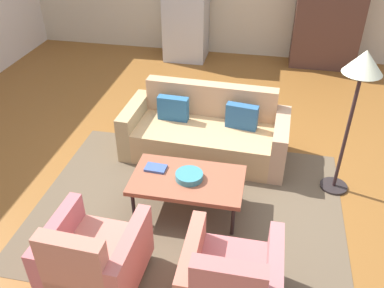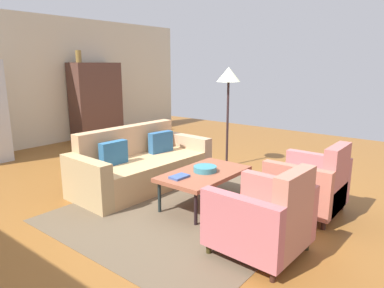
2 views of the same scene
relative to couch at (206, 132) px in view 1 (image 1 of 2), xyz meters
The scene contains 11 objects.
ground_plane 0.69m from the couch, 70.71° to the right, with size 10.75×10.75×0.00m, color brown.
area_rug 1.17m from the couch, 90.18° to the right, with size 3.40×2.60×0.01m, color brown.
couch is the anchor object (origin of this frame).
coffee_table 1.19m from the couch, 90.17° to the right, with size 1.20×0.70×0.44m.
armchair_left 2.43m from the couch, 104.45° to the right, with size 0.83×0.83×0.88m.
armchair_right 2.43m from the couch, 75.77° to the right, with size 0.80×0.80×0.88m.
fruit_bowl 1.20m from the couch, 89.25° to the right, with size 0.29×0.29×0.07m, color teal.
book_stack 1.17m from the couch, 109.07° to the right, with size 0.24×0.16×0.03m.
cabinet 3.76m from the couch, 62.83° to the left, with size 1.20×0.51×1.80m.
refrigerator 3.39m from the couch, 106.46° to the left, with size 0.80×0.73×1.85m.
floor_lamp 2.06m from the couch, 16.03° to the right, with size 0.40×0.40×1.72m.
Camera 1 is at (0.51, -3.93, 3.17)m, focal length 38.34 mm.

